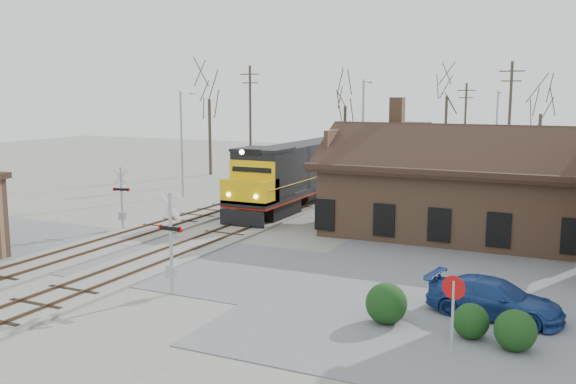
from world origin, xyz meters
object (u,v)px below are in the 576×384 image
locomotive_lead (308,170)px  parked_car (494,299)px  depot (455,193)px  locomotive_trailing (391,148)px

locomotive_lead → parked_car: bearing=-50.7°
depot → locomotive_trailing: bearing=113.4°
parked_car → locomotive_trailing: bearing=30.0°
depot → parked_car: 14.34m
depot → parked_car: size_ratio=3.10×
locomotive_trailing → parked_car: bearing=-68.7°
locomotive_trailing → parked_car: size_ratio=4.35×
locomotive_lead → locomotive_trailing: (0.00, 21.62, -0.00)m
parked_car → locomotive_lead: bearing=48.0°
locomotive_lead → depot: bearing=-26.9°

